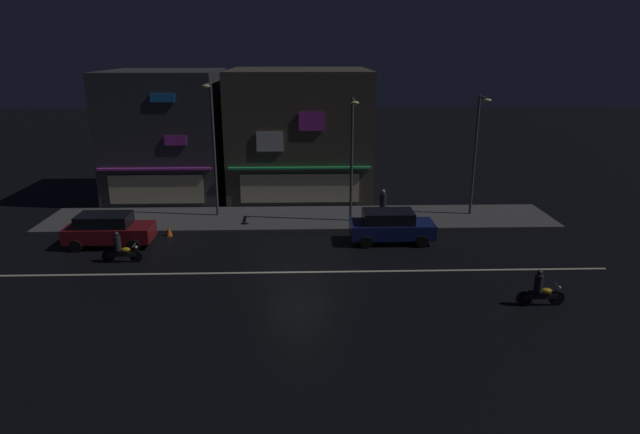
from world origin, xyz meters
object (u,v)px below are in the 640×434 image
streetlamp_west (213,140)px  parked_car_near_kerb (391,226)px  motorcycle_lead (540,291)px  pedestrian_on_sidewalk (383,206)px  parked_car_trailing (108,229)px  motorcycle_following (120,250)px  streetlamp_east (477,146)px  streetlamp_mid (352,150)px  traffic_cone (169,231)px

streetlamp_west → parked_car_near_kerb: streetlamp_west is taller
motorcycle_lead → pedestrian_on_sidewalk: bearing=-62.3°
pedestrian_on_sidewalk → parked_car_trailing: (-14.46, -3.53, -0.09)m
pedestrian_on_sidewalk → motorcycle_following: bearing=61.1°
parked_car_near_kerb → motorcycle_following: size_ratio=2.26×
pedestrian_on_sidewalk → parked_car_trailing: 14.88m
streetlamp_east → parked_car_near_kerb: 7.70m
motorcycle_following → pedestrian_on_sidewalk: bearing=22.3°
parked_car_near_kerb → motorcycle_lead: size_ratio=2.26×
parked_car_trailing → motorcycle_following: parked_car_trailing is taller
streetlamp_mid → parked_car_near_kerb: size_ratio=1.62×
streetlamp_mid → motorcycle_lead: size_ratio=3.67×
traffic_cone → motorcycle_lead: bearing=-28.3°
motorcycle_lead → motorcycle_following: bearing=-11.2°
pedestrian_on_sidewalk → traffic_cone: 12.00m
streetlamp_west → streetlamp_mid: size_ratio=1.11×
streetlamp_mid → traffic_cone: size_ratio=12.69×
parked_car_near_kerb → parked_car_trailing: size_ratio=1.00×
motorcycle_lead → traffic_cone: (-16.42, 8.85, -0.36)m
streetlamp_west → parked_car_near_kerb: bearing=-24.6°
streetlamp_mid → motorcycle_following: (-11.30, -5.54, -3.63)m
streetlamp_west → streetlamp_east: size_ratio=1.11×
parked_car_near_kerb → traffic_cone: (-11.74, 1.35, -0.59)m
streetlamp_mid → parked_car_near_kerb: bearing=-60.0°
parked_car_near_kerb → motorcycle_lead: bearing=-58.0°
streetlamp_east → parked_car_trailing: bearing=-167.7°
streetlamp_west → pedestrian_on_sidewalk: (9.67, -0.98, -3.70)m
streetlamp_west → streetlamp_mid: 7.93m
pedestrian_on_sidewalk → motorcycle_following: 14.40m
streetlamp_west → motorcycle_following: 8.67m
motorcycle_following → traffic_cone: 4.03m
motorcycle_lead → traffic_cone: motorcycle_lead is taller
streetlamp_mid → parked_car_near_kerb: streetlamp_mid is taller
pedestrian_on_sidewalk → parked_car_trailing: size_ratio=0.42×
parked_car_near_kerb → motorcycle_following: (-13.09, -2.44, -0.24)m
streetlamp_mid → traffic_cone: (-9.94, -1.76, -3.99)m
traffic_cone → streetlamp_east: bearing=9.4°
parked_car_near_kerb → parked_car_trailing: bearing=-179.5°
parked_car_near_kerb → parked_car_trailing: same height
streetlamp_east → pedestrian_on_sidewalk: size_ratio=3.91×
parked_car_trailing → traffic_cone: size_ratio=7.82×
streetlamp_mid → parked_car_trailing: (-12.60, -3.22, -3.40)m
streetlamp_east → parked_car_near_kerb: streetlamp_east is taller
pedestrian_on_sidewalk → parked_car_near_kerb: size_ratio=0.42×
pedestrian_on_sidewalk → parked_car_near_kerb: bearing=126.1°
streetlamp_mid → motorcycle_following: size_ratio=3.67×
streetlamp_mid → streetlamp_east: size_ratio=1.00×
streetlamp_west → streetlamp_east: (15.08, -0.19, -0.40)m
streetlamp_west → traffic_cone: size_ratio=14.09×
motorcycle_following → streetlamp_mid: bearing=24.4°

